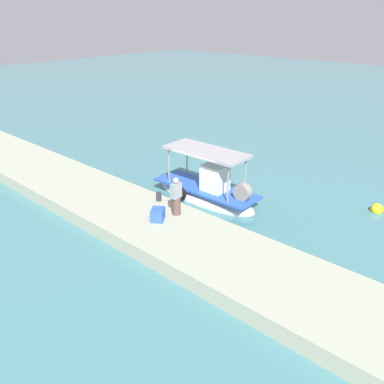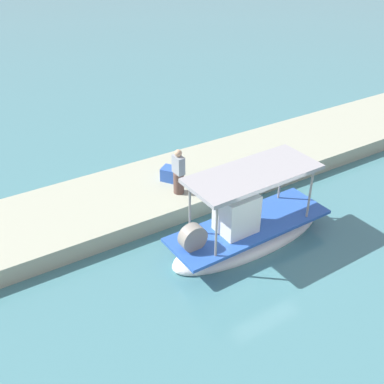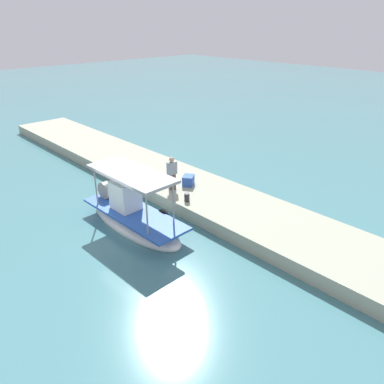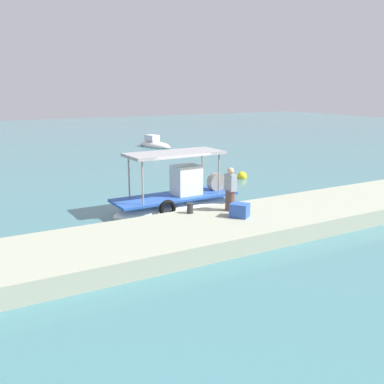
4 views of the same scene
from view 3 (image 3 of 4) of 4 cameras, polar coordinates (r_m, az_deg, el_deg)
name	(u,v)px [view 3 (image 3 of 4)]	position (r m, az deg, el deg)	size (l,w,h in m)	color
ground_plane	(131,228)	(16.17, -9.30, -5.43)	(120.00, 120.00, 0.00)	teal
dock_quay	(198,194)	(18.27, 0.97, -0.28)	(36.00, 3.72, 0.60)	#A0A58E
main_fishing_boat	(133,216)	(16.12, -8.97, -3.65)	(5.55, 1.93, 2.86)	white
fisherman_near_bollard	(172,175)	(17.82, -3.07, 2.67)	(0.37, 0.47, 1.63)	brown
mooring_bollard	(187,197)	(16.78, -0.78, -0.81)	(0.24, 0.24, 0.39)	#2D2D33
cargo_crate	(188,180)	(18.42, -0.57, 1.80)	(0.63, 0.50, 0.49)	#2E58B6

